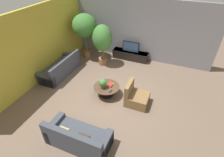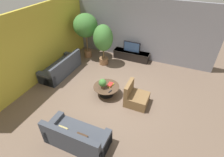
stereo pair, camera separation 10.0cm
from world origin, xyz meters
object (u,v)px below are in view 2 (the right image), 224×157
(armchair_wicker, at_px, (135,98))
(potted_plant_tabletop, at_px, (103,83))
(media_console, at_px, (131,55))
(couch_near_entry, at_px, (76,137))
(potted_palm_tall, at_px, (86,27))
(television, at_px, (132,47))
(couch_by_wall, at_px, (62,68))
(coffee_table, at_px, (106,89))
(potted_palm_corner, at_px, (103,39))

(armchair_wicker, distance_m, potted_plant_tabletop, 1.33)
(media_console, bearing_deg, couch_near_entry, -88.34)
(armchair_wicker, distance_m, potted_palm_tall, 4.41)
(television, height_order, couch_by_wall, television)
(coffee_table, xyz_separation_m, couch_by_wall, (-2.52, 0.55, -0.00))
(coffee_table, distance_m, potted_plant_tabletop, 0.37)
(television, height_order, potted_palm_corner, potted_palm_corner)
(couch_by_wall, bearing_deg, potted_palm_corner, 138.18)
(armchair_wicker, bearing_deg, television, 21.13)
(television, xyz_separation_m, couch_near_entry, (0.16, -5.42, -0.42))
(armchair_wicker, height_order, potted_palm_corner, potted_palm_corner)
(couch_by_wall, relative_size, potted_palm_tall, 0.93)
(television, distance_m, couch_by_wall, 3.60)
(couch_near_entry, relative_size, potted_palm_tall, 0.81)
(coffee_table, relative_size, potted_palm_tall, 0.44)
(media_console, height_order, couch_near_entry, couch_near_entry)
(media_console, distance_m, coffee_table, 3.10)
(television, bearing_deg, potted_palm_tall, -162.99)
(potted_plant_tabletop, bearing_deg, potted_palm_tall, 129.96)
(media_console, xyz_separation_m, potted_palm_tall, (-2.20, -0.68, 1.43))
(coffee_table, height_order, couch_near_entry, couch_near_entry)
(potted_palm_tall, relative_size, potted_palm_corner, 1.14)
(coffee_table, relative_size, armchair_wicker, 1.16)
(media_console, xyz_separation_m, armchair_wicker, (1.20, -3.11, 0.04))
(coffee_table, bearing_deg, television, 90.34)
(couch_by_wall, bearing_deg, potted_palm_tall, 170.85)
(television, height_order, potted_palm_tall, potted_palm_tall)
(coffee_table, relative_size, couch_near_entry, 0.54)
(media_console, xyz_separation_m, television, (0.00, -0.00, 0.47))
(media_console, height_order, potted_palm_tall, potted_palm_tall)
(couch_by_wall, distance_m, armchair_wicker, 3.75)
(potted_palm_tall, bearing_deg, potted_palm_corner, -16.07)
(media_console, bearing_deg, coffee_table, -89.66)
(television, distance_m, armchair_wicker, 3.36)
(television, distance_m, potted_palm_tall, 2.50)
(media_console, height_order, potted_plant_tabletop, potted_plant_tabletop)
(couch_by_wall, relative_size, armchair_wicker, 2.47)
(coffee_table, relative_size, potted_palm_corner, 0.50)
(armchair_wicker, bearing_deg, potted_palm_tall, 54.43)
(armchair_wicker, bearing_deg, media_console, 21.12)
(media_console, xyz_separation_m, coffee_table, (0.02, -3.10, 0.06))
(potted_palm_tall, distance_m, potted_palm_corner, 1.19)
(television, xyz_separation_m, armchair_wicker, (1.20, -3.11, -0.43))
(armchair_wicker, relative_size, potted_plant_tabletop, 2.31)
(potted_palm_tall, bearing_deg, potted_plant_tabletop, -50.04)
(couch_by_wall, height_order, couch_near_entry, same)
(potted_palm_tall, height_order, potted_plant_tabletop, potted_palm_tall)
(television, distance_m, coffee_table, 3.12)
(media_console, distance_m, armchair_wicker, 3.34)
(couch_near_entry, xyz_separation_m, potted_palm_tall, (-2.36, 4.75, 1.38))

